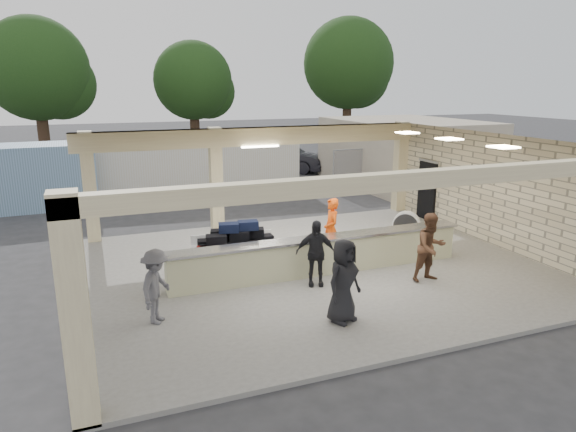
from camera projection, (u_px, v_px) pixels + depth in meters
name	position (u px, v px, depth m)	size (l,w,h in m)	color
ground	(313.00, 270.00, 14.00)	(120.00, 120.00, 0.00)	#2C2D2F
pavilion	(311.00, 216.00, 14.33)	(12.01, 10.00, 3.55)	slate
baggage_counter	(321.00, 255.00, 13.40)	(8.20, 0.58, 0.98)	#BBBA8C
luggage_cart	(235.00, 244.00, 13.55)	(2.35, 1.58, 1.31)	white
drum_fan	(406.00, 225.00, 16.15)	(0.84, 0.78, 0.95)	white
baggage_handler	(331.00, 230.00, 14.26)	(0.65, 0.36, 1.79)	#FF520D
passenger_a	(431.00, 247.00, 12.78)	(0.85, 0.37, 1.75)	brown
passenger_b	(315.00, 253.00, 12.50)	(0.97, 0.35, 1.65)	black
passenger_c	(156.00, 286.00, 10.52)	(1.02, 0.36, 1.59)	#545359
passenger_d	(343.00, 281.00, 10.56)	(0.87, 0.36, 1.78)	black
car_white_a	(382.00, 161.00, 28.53)	(2.53, 5.35, 1.53)	silver
car_white_b	(392.00, 162.00, 28.89)	(1.62, 4.34, 1.37)	silver
car_dark	(285.00, 158.00, 29.72)	(1.66, 4.70, 1.57)	black
container_white	(172.00, 169.00, 23.14)	(11.36, 2.27, 2.46)	silver
fence	(441.00, 164.00, 25.72)	(12.06, 0.06, 2.03)	gray
tree_left	(42.00, 73.00, 31.73)	(6.60, 6.30, 9.00)	#382619
tree_mid	(197.00, 84.00, 37.19)	(6.00, 5.60, 8.00)	#382619
tree_right	(351.00, 67.00, 40.19)	(7.20, 7.00, 10.00)	#382619
adjacent_building	(405.00, 152.00, 25.96)	(6.00, 8.00, 3.20)	#BAAC94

